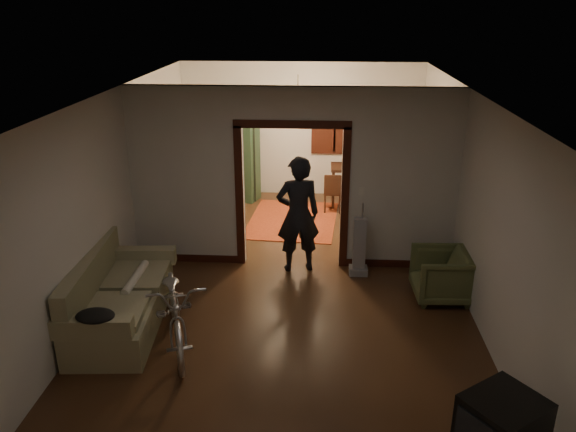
# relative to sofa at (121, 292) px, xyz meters

# --- Properties ---
(floor) EXTENTS (5.00, 8.50, 0.01)m
(floor) POSITION_rel_sofa_xyz_m (2.08, 1.25, -0.48)
(floor) COLOR black
(floor) RESTS_ON ground
(ceiling) EXTENTS (5.00, 8.50, 0.01)m
(ceiling) POSITION_rel_sofa_xyz_m (2.08, 1.25, 2.32)
(ceiling) COLOR white
(ceiling) RESTS_ON floor
(wall_back) EXTENTS (5.00, 0.02, 2.80)m
(wall_back) POSITION_rel_sofa_xyz_m (2.08, 5.50, 0.92)
(wall_back) COLOR beige
(wall_back) RESTS_ON floor
(wall_left) EXTENTS (0.02, 8.50, 2.80)m
(wall_left) POSITION_rel_sofa_xyz_m (-0.42, 1.25, 0.92)
(wall_left) COLOR beige
(wall_left) RESTS_ON floor
(wall_right) EXTENTS (0.02, 8.50, 2.80)m
(wall_right) POSITION_rel_sofa_xyz_m (4.58, 1.25, 0.92)
(wall_right) COLOR beige
(wall_right) RESTS_ON floor
(partition_wall) EXTENTS (5.00, 0.14, 2.80)m
(partition_wall) POSITION_rel_sofa_xyz_m (2.08, 2.00, 0.92)
(partition_wall) COLOR beige
(partition_wall) RESTS_ON floor
(door_casing) EXTENTS (1.74, 0.20, 2.32)m
(door_casing) POSITION_rel_sofa_xyz_m (2.08, 2.00, 0.62)
(door_casing) COLOR black
(door_casing) RESTS_ON floor
(far_window) EXTENTS (0.98, 0.06, 1.28)m
(far_window) POSITION_rel_sofa_xyz_m (2.78, 5.46, 1.07)
(far_window) COLOR black
(far_window) RESTS_ON wall_back
(chandelier) EXTENTS (0.24, 0.24, 0.24)m
(chandelier) POSITION_rel_sofa_xyz_m (2.08, 3.75, 1.87)
(chandelier) COLOR #FFE0A5
(chandelier) RESTS_ON ceiling
(light_switch) EXTENTS (0.08, 0.01, 0.12)m
(light_switch) POSITION_rel_sofa_xyz_m (3.13, 1.93, 0.77)
(light_switch) COLOR silver
(light_switch) RESTS_ON partition_wall
(sofa) EXTENTS (1.09, 2.14, 0.95)m
(sofa) POSITION_rel_sofa_xyz_m (0.00, 0.00, 0.00)
(sofa) COLOR #77744F
(sofa) RESTS_ON floor
(rolled_paper) EXTENTS (0.11, 0.87, 0.11)m
(rolled_paper) POSITION_rel_sofa_xyz_m (0.10, 0.30, 0.05)
(rolled_paper) COLOR beige
(rolled_paper) RESTS_ON sofa
(jacket) EXTENTS (0.43, 0.33, 0.13)m
(jacket) POSITION_rel_sofa_xyz_m (0.05, -0.91, 0.20)
(jacket) COLOR black
(jacket) RESTS_ON sofa
(bicycle) EXTENTS (1.21, 1.98, 0.98)m
(bicycle) POSITION_rel_sofa_xyz_m (0.80, -0.36, 0.01)
(bicycle) COLOR silver
(bicycle) RESTS_ON floor
(armchair) EXTENTS (0.81, 0.79, 0.71)m
(armchair) POSITION_rel_sofa_xyz_m (4.23, 0.98, -0.12)
(armchair) COLOR #515A33
(armchair) RESTS_ON floor
(crt_tv) EXTENTS (0.78, 0.77, 0.50)m
(crt_tv) POSITION_rel_sofa_xyz_m (4.01, -2.47, 0.28)
(crt_tv) COLOR black
(crt_tv) RESTS_ON tv_stand
(vacuum) EXTENTS (0.28, 0.23, 0.92)m
(vacuum) POSITION_rel_sofa_xyz_m (3.12, 1.65, -0.02)
(vacuum) COLOR gray
(vacuum) RESTS_ON floor
(person) EXTENTS (0.75, 0.58, 1.83)m
(person) POSITION_rel_sofa_xyz_m (2.18, 1.77, 0.44)
(person) COLOR black
(person) RESTS_ON floor
(oriental_rug) EXTENTS (1.78, 2.25, 0.02)m
(oriental_rug) POSITION_rel_sofa_xyz_m (1.99, 3.85, -0.47)
(oriental_rug) COLOR maroon
(oriental_rug) RESTS_ON floor
(locker) EXTENTS (0.92, 0.69, 1.65)m
(locker) POSITION_rel_sofa_xyz_m (0.77, 5.07, 0.35)
(locker) COLOR #233A25
(locker) RESTS_ON floor
(globe) EXTENTS (0.26, 0.26, 0.26)m
(globe) POSITION_rel_sofa_xyz_m (0.77, 5.07, 1.46)
(globe) COLOR #1E5972
(globe) RESTS_ON locker
(desk) EXTENTS (1.18, 0.75, 0.82)m
(desk) POSITION_rel_sofa_xyz_m (3.26, 4.78, -0.07)
(desk) COLOR black
(desk) RESTS_ON floor
(desk_chair) EXTENTS (0.45, 0.45, 0.80)m
(desk_chair) POSITION_rel_sofa_xyz_m (2.75, 4.42, -0.08)
(desk_chair) COLOR black
(desk_chair) RESTS_ON floor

